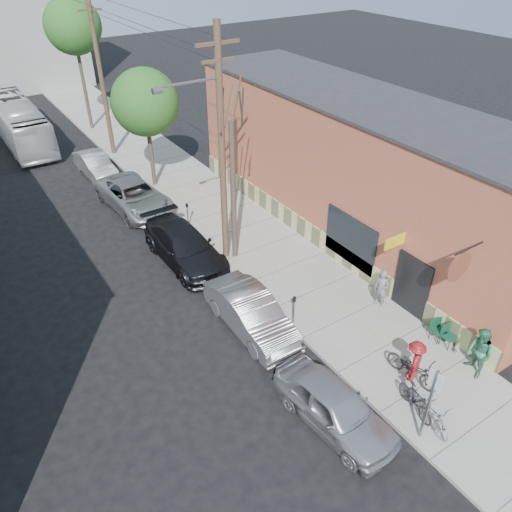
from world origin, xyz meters
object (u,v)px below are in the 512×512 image
tree_leafy_far (73,26)px  car_2 (185,246)px  utility_pole_near (220,148)px  tree_leafy_mid (145,103)px  sign_post (430,399)px  parking_meter_far (187,211)px  parked_bike_b (429,409)px  parked_bike_a (416,400)px  cyclist (414,361)px  tree_bare (233,194)px  car_4 (96,165)px  parking_meter_near (294,306)px  patio_chair_b (439,330)px  bus (19,123)px  patio_chair_a (449,336)px  car_3 (134,196)px  car_1 (251,313)px  patron_green (479,353)px  car_0 (334,406)px

tree_leafy_far → car_2: 20.44m
utility_pole_near → tree_leafy_mid: (0.41, 8.79, -0.49)m
sign_post → parking_meter_far: bearing=90.4°
tree_leafy_far → car_2: tree_leafy_far is taller
parked_bike_b → parking_meter_far: bearing=104.4°
parked_bike_a → cyclist: bearing=57.7°
tree_bare → parking_meter_far: bearing=98.7°
car_4 → parking_meter_near: bearing=-86.6°
car_4 → utility_pole_near: bearing=-83.3°
parking_meter_near → patio_chair_b: 5.34m
parked_bike_a → bus: bus is taller
sign_post → patio_chair_b: (3.76, 2.50, -1.24)m
tree_leafy_far → patio_chair_a: tree_leafy_far is taller
sign_post → parked_bike_b: sign_post is taller
car_3 → bus: size_ratio=0.53×
tree_leafy_far → car_1: tree_leafy_far is taller
car_4 → parking_meter_far: bearing=-80.8°
tree_leafy_mid → car_3: 5.03m
patio_chair_a → patron_green: size_ratio=0.46×
patron_green → car_4: (-5.37, 22.94, -0.43)m
tree_bare → parked_bike_b: 11.39m
parked_bike_b → car_3: (-2.14, 18.08, 0.08)m
cyclist → bus: bus is taller
parked_bike_b → car_2: 12.34m
patron_green → car_3: size_ratio=0.35×
parked_bike_a → car_2: 11.86m
utility_pole_near → patron_green: utility_pole_near is taller
parking_meter_near → tree_leafy_far: (0.55, 25.59, 6.14)m
tree_leafy_far → car_2: (-2.00, -19.33, -6.34)m
tree_leafy_mid → patron_green: 20.23m
patron_green → bus: bus is taller
patron_green → cyclist: size_ratio=1.17×
tree_leafy_far → car_3: (-2.00, -13.40, -6.36)m
parked_bike_a → car_0: car_0 is taller
tree_bare → parking_meter_near: bearing=-96.0°
sign_post → car_1: sign_post is taller
sign_post → car_2: (-1.55, 12.43, -1.05)m
sign_post → car_4: sign_post is taller
patio_chair_a → car_2: 11.65m
car_1 → bus: 24.94m
parking_meter_near → car_4: 17.59m
utility_pole_near → tree_bare: utility_pole_near is taller
utility_pole_near → parked_bike_b: size_ratio=4.98×
patron_green → parked_bike_a: patron_green is taller
parking_meter_far → bus: size_ratio=0.12×
parked_bike_a → car_0: (-2.33, 1.15, 0.09)m
utility_pole_near → parked_bike_b: bearing=-87.2°
car_2 → car_3: (0.00, 5.93, -0.02)m
tree_leafy_far → bus: bearing=-179.0°
patio_chair_a → parking_meter_near: bearing=135.7°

